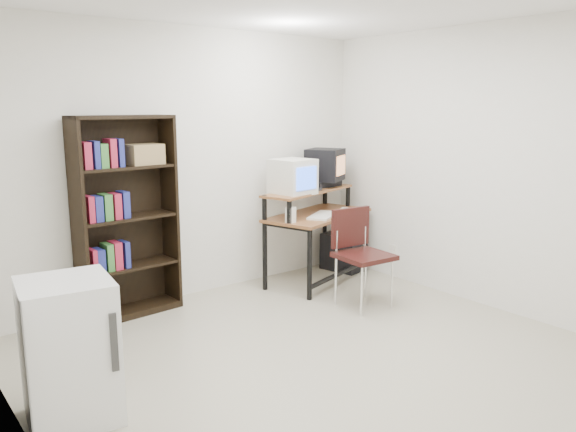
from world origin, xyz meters
TOP-DOWN VIEW (x-y plane):
  - floor at (0.00, 0.00)m, footprint 4.00×4.00m
  - back_wall at (0.00, 2.00)m, footprint 4.00×0.01m
  - left_wall at (-2.00, 0.00)m, footprint 0.01×4.00m
  - right_wall at (2.00, 0.00)m, footprint 0.01×4.00m
  - computer_desk at (1.24, 1.57)m, footprint 1.38×0.96m
  - crt_monitor at (0.94, 1.60)m, footprint 0.43×0.43m
  - vcr at (1.51, 1.78)m, footprint 0.39×0.30m
  - crt_tv at (1.51, 1.75)m, footprint 0.50×0.49m
  - cd_spindle at (1.25, 1.58)m, footprint 0.13×0.13m
  - keyboard at (1.19, 1.41)m, footprint 0.51×0.42m
  - mousepad at (1.61, 1.53)m, footprint 0.26×0.24m
  - mouse at (1.61, 1.53)m, footprint 0.12×0.10m
  - desk_speaker at (0.73, 1.37)m, footprint 0.09×0.08m
  - pc_tower at (1.69, 1.67)m, footprint 0.29×0.48m
  - school_chair at (1.06, 0.75)m, footprint 0.49×0.49m
  - bookshelf at (-0.75, 1.86)m, footprint 0.91×0.36m
  - mini_fridge at (-1.72, 0.38)m, footprint 0.58×0.59m
  - wall_outlet at (1.99, 1.15)m, footprint 0.02×0.08m

SIDE VIEW (x-z plane):
  - floor at x=0.00m, z-range -0.01..0.00m
  - pc_tower at x=1.69m, z-range 0.00..0.42m
  - wall_outlet at x=1.99m, z-range 0.24..0.36m
  - mini_fridge at x=-1.72m, z-range 0.00..0.87m
  - school_chair at x=1.06m, z-range 0.11..1.02m
  - computer_desk at x=1.24m, z-range 0.20..1.19m
  - mousepad at x=1.61m, z-range 0.72..0.73m
  - keyboard at x=1.19m, z-range 0.72..0.75m
  - mouse at x=1.61m, z-range 0.73..0.76m
  - desk_speaker at x=0.73m, z-range 0.72..0.89m
  - bookshelf at x=-0.75m, z-range 0.02..1.81m
  - cd_spindle at x=1.25m, z-range 0.97..1.02m
  - vcr at x=1.51m, z-range 0.97..1.05m
  - crt_monitor at x=0.94m, z-range 0.97..1.33m
  - crt_tv at x=1.51m, z-range 1.05..1.40m
  - back_wall at x=0.00m, z-range 0.00..2.60m
  - left_wall at x=-2.00m, z-range 0.00..2.60m
  - right_wall at x=2.00m, z-range 0.00..2.60m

